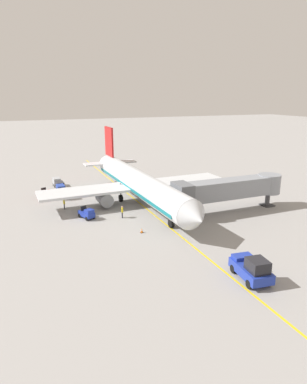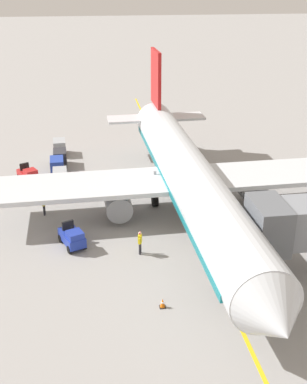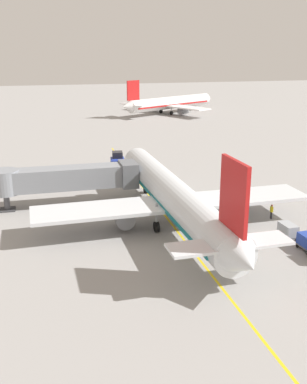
{
  "view_description": "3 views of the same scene",
  "coord_description": "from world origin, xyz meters",
  "px_view_note": "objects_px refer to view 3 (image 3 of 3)",
  "views": [
    {
      "loc": [
        17.62,
        47.27,
        16.35
      ],
      "look_at": [
        -0.26,
        4.66,
        3.13
      ],
      "focal_mm": 31.69,
      "sensor_mm": 36.0,
      "label": 1
    },
    {
      "loc": [
        7.62,
        33.3,
        17.51
      ],
      "look_at": [
        2.86,
        -0.26,
        2.23
      ],
      "focal_mm": 45.5,
      "sensor_mm": 36.0,
      "label": 2
    },
    {
      "loc": [
        -13.34,
        -45.37,
        18.49
      ],
      "look_at": [
        -0.86,
        3.89,
        2.31
      ],
      "focal_mm": 42.55,
      "sensor_mm": 36.0,
      "label": 3
    }
  ],
  "objects_px": {
    "baggage_cart_front": "(288,230)",
    "ground_crew_loader": "(271,211)",
    "distant_taxiing_airliner": "(170,103)",
    "pushback_tractor": "(118,161)",
    "parked_airliner": "(173,196)",
    "ground_crew_wing_walker": "(194,197)",
    "baggage_tug_trailing": "(234,200)",
    "safety_cone_nose_left": "(175,188)",
    "jet_bridge": "(66,178)"
  },
  "relations": [
    {
      "from": "distant_taxiing_airliner",
      "to": "pushback_tractor",
      "type": "bearing_deg",
      "value": -113.84
    },
    {
      "from": "parked_airliner",
      "to": "ground_crew_loader",
      "type": "relative_size",
      "value": 22.05
    },
    {
      "from": "ground_crew_loader",
      "to": "safety_cone_nose_left",
      "type": "relative_size",
      "value": 2.86
    },
    {
      "from": "baggage_cart_front",
      "to": "ground_crew_wing_walker",
      "type": "relative_size",
      "value": 1.73
    },
    {
      "from": "parked_airliner",
      "to": "distant_taxiing_airliner",
      "type": "xyz_separation_m",
      "value": [
        24.23,
        84.13,
        -0.16
      ]
    },
    {
      "from": "baggage_cart_front",
      "to": "ground_crew_wing_walker",
      "type": "height_order",
      "value": "ground_crew_wing_walker"
    },
    {
      "from": "baggage_cart_front",
      "to": "ground_crew_loader",
      "type": "bearing_deg",
      "value": 78.6
    },
    {
      "from": "baggage_cart_front",
      "to": "ground_crew_loader",
      "type": "xyz_separation_m",
      "value": [
        1.1,
        5.48,
        0.0
      ]
    },
    {
      "from": "jet_bridge",
      "to": "distant_taxiing_airliner",
      "type": "relative_size",
      "value": 0.53
    },
    {
      "from": "baggage_tug_trailing",
      "to": "baggage_cart_front",
      "type": "bearing_deg",
      "value": -83.77
    },
    {
      "from": "pushback_tractor",
      "to": "ground_crew_loader",
      "type": "xyz_separation_m",
      "value": [
        12.78,
        -27.13,
        -0.15
      ]
    },
    {
      "from": "parked_airliner",
      "to": "distant_taxiing_airliner",
      "type": "distance_m",
      "value": 87.55
    },
    {
      "from": "ground_crew_loader",
      "to": "baggage_tug_trailing",
      "type": "bearing_deg",
      "value": 113.47
    },
    {
      "from": "ground_crew_loader",
      "to": "distant_taxiing_airliner",
      "type": "distance_m",
      "value": 86.45
    },
    {
      "from": "ground_crew_loader",
      "to": "safety_cone_nose_left",
      "type": "bearing_deg",
      "value": 119.96
    },
    {
      "from": "parked_airliner",
      "to": "ground_crew_wing_walker",
      "type": "bearing_deg",
      "value": 51.67
    },
    {
      "from": "baggage_cart_front",
      "to": "jet_bridge",
      "type": "bearing_deg",
      "value": 142.86
    },
    {
      "from": "ground_crew_loader",
      "to": "baggage_cart_front",
      "type": "bearing_deg",
      "value": -101.4
    },
    {
      "from": "parked_airliner",
      "to": "baggage_cart_front",
      "type": "distance_m",
      "value": 12.41
    },
    {
      "from": "pushback_tractor",
      "to": "safety_cone_nose_left",
      "type": "xyz_separation_m",
      "value": [
        5.35,
        -14.24,
        -0.81
      ]
    },
    {
      "from": "pushback_tractor",
      "to": "ground_crew_loader",
      "type": "relative_size",
      "value": 2.74
    },
    {
      "from": "ground_crew_wing_walker",
      "to": "distant_taxiing_airliner",
      "type": "relative_size",
      "value": 0.05
    },
    {
      "from": "parked_airliner",
      "to": "ground_crew_loader",
      "type": "distance_m",
      "value": 11.54
    },
    {
      "from": "jet_bridge",
      "to": "ground_crew_wing_walker",
      "type": "distance_m",
      "value": 15.73
    },
    {
      "from": "baggage_tug_trailing",
      "to": "safety_cone_nose_left",
      "type": "bearing_deg",
      "value": 123.96
    },
    {
      "from": "pushback_tractor",
      "to": "safety_cone_nose_left",
      "type": "relative_size",
      "value": 7.85
    },
    {
      "from": "ground_crew_wing_walker",
      "to": "distant_taxiing_airliner",
      "type": "xyz_separation_m",
      "value": [
        19.82,
        78.56,
        2.07
      ]
    },
    {
      "from": "jet_bridge",
      "to": "baggage_cart_front",
      "type": "distance_m",
      "value": 26.31
    },
    {
      "from": "pushback_tractor",
      "to": "ground_crew_loader",
      "type": "bearing_deg",
      "value": -64.77
    },
    {
      "from": "jet_bridge",
      "to": "ground_crew_loader",
      "type": "relative_size",
      "value": 10.3
    },
    {
      "from": "jet_bridge",
      "to": "pushback_tractor",
      "type": "xyz_separation_m",
      "value": [
        9.19,
        16.8,
        -2.36
      ]
    },
    {
      "from": "parked_airliner",
      "to": "baggage_tug_trailing",
      "type": "xyz_separation_m",
      "value": [
        8.97,
        3.91,
        -2.47
      ]
    },
    {
      "from": "jet_bridge",
      "to": "ground_crew_wing_walker",
      "type": "relative_size",
      "value": 10.3
    },
    {
      "from": "distant_taxiing_airliner",
      "to": "ground_crew_loader",
      "type": "bearing_deg",
      "value": -98.64
    },
    {
      "from": "jet_bridge",
      "to": "safety_cone_nose_left",
      "type": "xyz_separation_m",
      "value": [
        14.54,
        2.56,
        -3.17
      ]
    },
    {
      "from": "baggage_tug_trailing",
      "to": "ground_crew_wing_walker",
      "type": "relative_size",
      "value": 1.64
    },
    {
      "from": "pushback_tractor",
      "to": "safety_cone_nose_left",
      "type": "distance_m",
      "value": 15.23
    },
    {
      "from": "baggage_cart_front",
      "to": "safety_cone_nose_left",
      "type": "bearing_deg",
      "value": 109.01
    },
    {
      "from": "baggage_cart_front",
      "to": "safety_cone_nose_left",
      "type": "relative_size",
      "value": 4.96
    },
    {
      "from": "ground_crew_loader",
      "to": "distant_taxiing_airliner",
      "type": "bearing_deg",
      "value": 81.36
    },
    {
      "from": "distant_taxiing_airliner",
      "to": "baggage_cart_front",
      "type": "bearing_deg",
      "value": -98.81
    },
    {
      "from": "parked_airliner",
      "to": "safety_cone_nose_left",
      "type": "height_order",
      "value": "parked_airliner"
    },
    {
      "from": "baggage_cart_front",
      "to": "parked_airliner",
      "type": "bearing_deg",
      "value": 146.18
    },
    {
      "from": "baggage_tug_trailing",
      "to": "baggage_cart_front",
      "type": "height_order",
      "value": "baggage_tug_trailing"
    },
    {
      "from": "parked_airliner",
      "to": "safety_cone_nose_left",
      "type": "xyz_separation_m",
      "value": [
        3.81,
        11.58,
        -2.9
      ]
    },
    {
      "from": "baggage_tug_trailing",
      "to": "ground_crew_loader",
      "type": "distance_m",
      "value": 5.71
    },
    {
      "from": "jet_bridge",
      "to": "pushback_tractor",
      "type": "relative_size",
      "value": 3.76
    },
    {
      "from": "parked_airliner",
      "to": "ground_crew_wing_walker",
      "type": "xyz_separation_m",
      "value": [
        4.41,
        5.57,
        -2.23
      ]
    },
    {
      "from": "baggage_tug_trailing",
      "to": "ground_crew_loader",
      "type": "bearing_deg",
      "value": -66.53
    },
    {
      "from": "ground_crew_loader",
      "to": "parked_airliner",
      "type": "bearing_deg",
      "value": 173.31
    }
  ]
}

